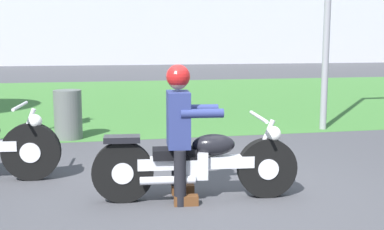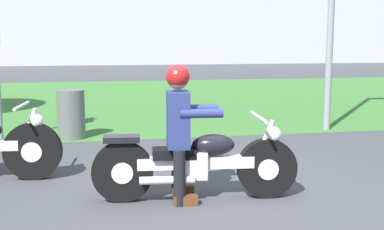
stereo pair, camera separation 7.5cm
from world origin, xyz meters
The scene contains 5 objects.
ground centered at (0.00, 0.00, 0.00)m, with size 120.00×120.00×0.00m, color #424247.
grass_verge centered at (0.00, 9.21, 0.00)m, with size 60.00×12.00×0.01m, color #3D7533.
motorcycle_lead centered at (-0.07, 0.00, 0.38)m, with size 2.11×0.66×0.87m.
rider_lead centered at (-0.23, 0.02, 0.81)m, with size 0.58×0.50×1.39m.
trash_can centered at (-1.48, 3.53, 0.41)m, with size 0.46×0.46×0.82m, color #595E5B.
Camera 1 is at (-1.12, -4.78, 1.62)m, focal length 46.04 mm.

